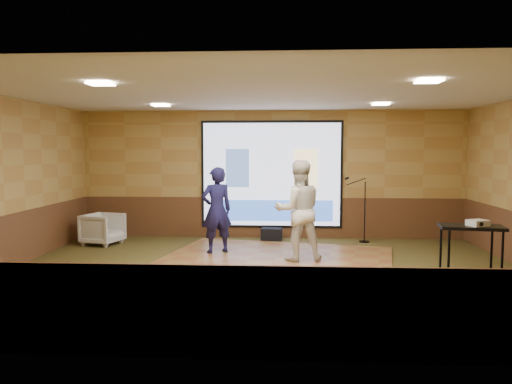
# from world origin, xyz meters

# --- Properties ---
(ground) EXTENTS (9.00, 9.00, 0.00)m
(ground) POSITION_xyz_m (0.00, 0.00, 0.00)
(ground) COLOR #2A3518
(ground) RESTS_ON ground
(room_shell) EXTENTS (9.04, 7.04, 3.02)m
(room_shell) POSITION_xyz_m (0.00, 0.00, 2.09)
(room_shell) COLOR #AE8D48
(room_shell) RESTS_ON ground
(wainscot_back) EXTENTS (9.00, 0.04, 0.95)m
(wainscot_back) POSITION_xyz_m (0.00, 3.48, 0.47)
(wainscot_back) COLOR #53311B
(wainscot_back) RESTS_ON ground
(wainscot_front) EXTENTS (9.00, 0.04, 0.95)m
(wainscot_front) POSITION_xyz_m (0.00, -3.48, 0.47)
(wainscot_front) COLOR #53311B
(wainscot_front) RESTS_ON ground
(wainscot_left) EXTENTS (0.04, 7.00, 0.95)m
(wainscot_left) POSITION_xyz_m (-4.48, 0.00, 0.47)
(wainscot_left) COLOR #53311B
(wainscot_left) RESTS_ON ground
(projector_screen) EXTENTS (3.32, 0.06, 2.52)m
(projector_screen) POSITION_xyz_m (0.00, 3.44, 1.47)
(projector_screen) COLOR black
(projector_screen) RESTS_ON room_shell
(downlight_nw) EXTENTS (0.32, 0.32, 0.02)m
(downlight_nw) POSITION_xyz_m (-2.20, 1.80, 2.97)
(downlight_nw) COLOR #FFE5BF
(downlight_nw) RESTS_ON room_shell
(downlight_ne) EXTENTS (0.32, 0.32, 0.02)m
(downlight_ne) POSITION_xyz_m (2.20, 1.80, 2.97)
(downlight_ne) COLOR #FFE5BF
(downlight_ne) RESTS_ON room_shell
(downlight_sw) EXTENTS (0.32, 0.32, 0.02)m
(downlight_sw) POSITION_xyz_m (-2.20, -1.50, 2.97)
(downlight_sw) COLOR #FFE5BF
(downlight_sw) RESTS_ON room_shell
(downlight_se) EXTENTS (0.32, 0.32, 0.02)m
(downlight_se) POSITION_xyz_m (2.20, -1.50, 2.97)
(downlight_se) COLOR #FFE5BF
(downlight_se) RESTS_ON room_shell
(dance_floor) EXTENTS (4.81, 4.02, 0.03)m
(dance_floor) POSITION_xyz_m (0.17, 1.11, 0.02)
(dance_floor) COLOR olive
(dance_floor) RESTS_ON ground
(player_left) EXTENTS (0.74, 0.64, 1.71)m
(player_left) POSITION_xyz_m (-1.04, 1.51, 0.88)
(player_left) COLOR #171542
(player_left) RESTS_ON dance_floor
(player_right) EXTENTS (1.02, 0.86, 1.86)m
(player_right) POSITION_xyz_m (0.57, 0.93, 0.96)
(player_right) COLOR silver
(player_right) RESTS_ON dance_floor
(av_table) EXTENTS (0.91, 0.48, 0.95)m
(av_table) POSITION_xyz_m (3.10, -0.73, 0.67)
(av_table) COLOR black
(av_table) RESTS_ON ground
(projector) EXTENTS (0.34, 0.31, 0.09)m
(projector) POSITION_xyz_m (3.17, -0.78, 1.00)
(projector) COLOR silver
(projector) RESTS_ON av_table
(mic_stand) EXTENTS (0.58, 0.24, 1.48)m
(mic_stand) POSITION_xyz_m (2.06, 3.00, 0.49)
(mic_stand) COLOR black
(mic_stand) RESTS_ON ground
(banquet_chair) EXTENTS (0.93, 0.91, 0.69)m
(banquet_chair) POSITION_xyz_m (-3.67, 2.36, 0.34)
(banquet_chair) COLOR gray
(banquet_chair) RESTS_ON ground
(duffel_bag) EXTENTS (0.49, 0.35, 0.29)m
(duffel_bag) POSITION_xyz_m (0.02, 3.05, 0.14)
(duffel_bag) COLOR black
(duffel_bag) RESTS_ON ground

